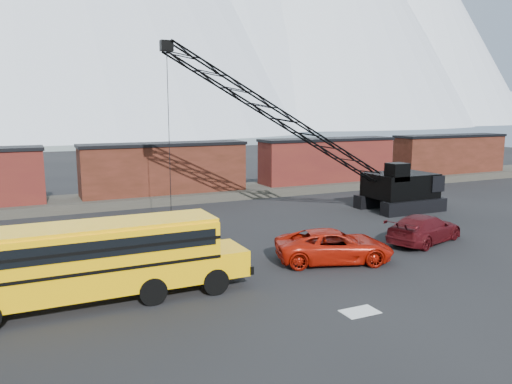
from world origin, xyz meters
TOP-DOWN VIEW (x-y plane):
  - ground at (0.00, 0.00)m, footprint 160.00×160.00m
  - gravel_berm at (0.00, 22.00)m, footprint 120.00×5.00m
  - boxcar_mid at (0.00, 22.00)m, footprint 13.70×3.10m
  - boxcar_east_near at (16.00, 22.00)m, footprint 13.70×3.10m
  - boxcar_east_far at (32.00, 22.00)m, footprint 13.70×3.10m
  - snow_patch at (0.50, -4.00)m, footprint 1.40×0.90m
  - school_bus at (-8.24, 1.19)m, footprint 11.65×2.65m
  - red_pickup at (3.19, 1.74)m, footprint 6.42×4.41m
  - maroon_suv at (9.96, 2.63)m, footprint 6.01×3.89m
  - crawler_crane at (6.44, 10.57)m, footprint 21.34×4.20m

SIDE VIEW (x-z plane):
  - ground at x=0.00m, z-range 0.00..0.00m
  - snow_patch at x=0.50m, z-range 0.00..0.02m
  - gravel_berm at x=0.00m, z-range 0.00..0.70m
  - maroon_suv at x=9.96m, z-range 0.00..1.62m
  - red_pickup at x=3.19m, z-range 0.00..1.63m
  - school_bus at x=-8.24m, z-range 0.20..3.39m
  - boxcar_mid at x=0.00m, z-range 0.68..4.85m
  - boxcar_east_near at x=16.00m, z-range 0.68..4.85m
  - boxcar_east_far at x=32.00m, z-range 0.68..4.85m
  - crawler_crane at x=6.44m, z-range 0.38..11.99m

